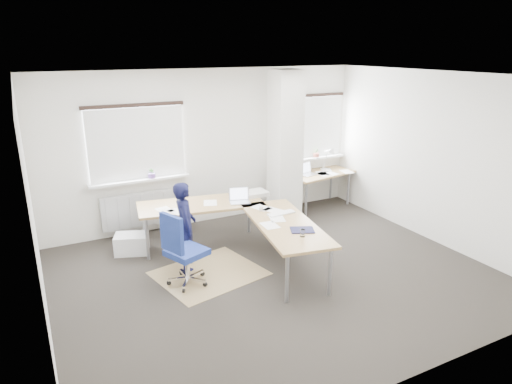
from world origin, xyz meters
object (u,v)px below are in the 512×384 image
desk_main (243,214)px  person (185,226)px  task_chair (185,265)px  desk_side (320,175)px

desk_main → person: bearing=-171.1°
desk_main → task_chair: 1.27m
desk_main → person: 0.93m
desk_main → task_chair: task_chair is taller
desk_side → task_chair: size_ratio=1.39×
desk_main → person: person is taller
desk_main → desk_side: bearing=39.7°
desk_main → desk_side: desk_side is taller
desk_side → task_chair: bearing=-162.4°
task_chair → person: size_ratio=0.82×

